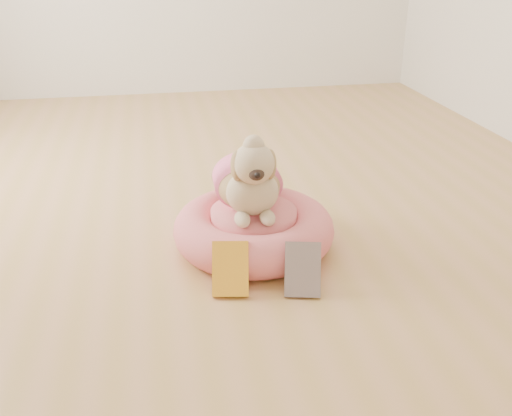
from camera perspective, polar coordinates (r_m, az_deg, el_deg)
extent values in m
plane|color=tan|center=(2.86, -4.69, 1.05)|extent=(4.50, 4.50, 0.00)
cylinder|color=#DC566F|center=(2.37, -0.22, -2.80)|extent=(0.48, 0.48, 0.10)
torus|color=#DC566F|center=(2.36, -0.23, -2.04)|extent=(0.66, 0.66, 0.17)
cylinder|color=#DC566F|center=(2.34, -0.23, -1.16)|extent=(0.35, 0.35, 0.09)
cube|color=#FFF11A|center=(2.06, -2.58, -6.09)|extent=(0.15, 0.15, 0.18)
cube|color=silver|center=(2.06, 4.69, -6.14)|extent=(0.15, 0.14, 0.18)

